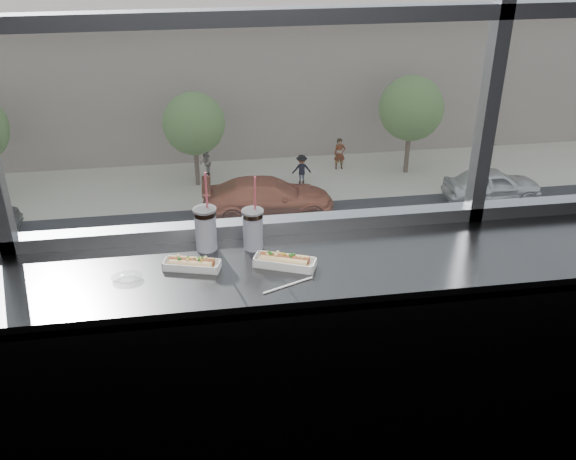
{
  "coord_description": "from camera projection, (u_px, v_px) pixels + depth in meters",
  "views": [
    {
      "loc": [
        -0.22,
        -0.94,
        2.41
      ],
      "look_at": [
        0.11,
        1.23,
        1.25
      ],
      "focal_mm": 40.0,
      "sensor_mm": 36.0,
      "label": 1
    }
  ],
  "objects": [
    {
      "name": "wrapper",
      "position": [
        127.0,
        277.0,
        2.43
      ],
      "size": [
        0.11,
        0.08,
        0.03
      ],
      "primitive_type": "ellipsoid",
      "color": "silver",
      "rests_on": "counter"
    },
    {
      "name": "hotdog_tray_left",
      "position": [
        192.0,
        264.0,
        2.5
      ],
      "size": [
        0.23,
        0.13,
        0.05
      ],
      "rotation": [
        0.0,
        0.0,
        -0.28
      ],
      "color": "white",
      "rests_on": "counter"
    },
    {
      "name": "plaza_ground",
      "position": [
        195.0,
        99.0,
        46.41
      ],
      "size": [
        120.0,
        120.0,
        0.0
      ],
      "primitive_type": "plane",
      "color": "#B4AE98",
      "rests_on": "ground"
    },
    {
      "name": "soda_cup_right",
      "position": [
        253.0,
        227.0,
        2.61
      ],
      "size": [
        0.09,
        0.09,
        0.33
      ],
      "color": "white",
      "rests_on": "counter"
    },
    {
      "name": "far_building",
      "position": [
        193.0,
        61.0,
        39.73
      ],
      "size": [
        50.0,
        14.0,
        8.0
      ],
      "primitive_type": "cube",
      "color": "gray",
      "rests_on": "plaza_ground"
    },
    {
      "name": "far_sidewalk",
      "position": [
        203.0,
        184.0,
        32.88
      ],
      "size": [
        80.0,
        6.0,
        0.04
      ],
      "primitive_type": "cube",
      "color": "#B4AE98",
      "rests_on": "plaza_ground"
    },
    {
      "name": "pedestrian_b",
      "position": [
        205.0,
        160.0,
        33.29
      ],
      "size": [
        0.62,
        0.83,
        1.86
      ],
      "primitive_type": "imported",
      "rotation": [
        0.0,
        0.0,
        4.71
      ],
      "color": "#66605B",
      "rests_on": "far_sidewalk"
    },
    {
      "name": "street_asphalt",
      "position": [
        210.0,
        264.0,
        25.9
      ],
      "size": [
        80.0,
        10.0,
        0.06
      ],
      "primitive_type": "cube",
      "color": "black",
      "rests_on": "plaza_ground"
    },
    {
      "name": "wall_back_lower",
      "position": [
        255.0,
        335.0,
        3.03
      ],
      "size": [
        6.0,
        0.0,
        6.0
      ],
      "primitive_type": "plane",
      "rotation": [
        1.57,
        0.0,
        0.0
      ],
      "color": "black",
      "rests_on": "ground"
    },
    {
      "name": "tree_right",
      "position": [
        411.0,
        109.0,
        32.67
      ],
      "size": [
        3.33,
        3.33,
        5.2
      ],
      "color": "#47382B",
      "rests_on": "far_sidewalk"
    },
    {
      "name": "car_near_c",
      "position": [
        218.0,
        297.0,
        21.95
      ],
      "size": [
        3.1,
        6.18,
        1.98
      ],
      "primitive_type": "imported",
      "rotation": [
        0.0,
        0.0,
        1.46
      ],
      "color": "#A00829",
      "rests_on": "street_asphalt"
    },
    {
      "name": "counter",
      "position": [
        260.0,
        272.0,
        2.55
      ],
      "size": [
        6.0,
        0.55,
        0.06
      ],
      "primitive_type": "cube",
      "color": "#4F4F4F",
      "rests_on": "ground"
    },
    {
      "name": "tree_center",
      "position": [
        194.0,
        124.0,
        31.32
      ],
      "size": [
        3.09,
        3.09,
        4.83
      ],
      "color": "#47382B",
      "rests_on": "far_sidewalk"
    },
    {
      "name": "counter_fascia",
      "position": [
        270.0,
        415.0,
        2.57
      ],
      "size": [
        6.0,
        0.04,
        1.04
      ],
      "primitive_type": "cube",
      "color": "#4F4F4F",
      "rests_on": "ground"
    },
    {
      "name": "pedestrian_c",
      "position": [
        302.0,
        166.0,
        32.55
      ],
      "size": [
        0.82,
        0.62,
        1.85
      ],
      "primitive_type": "imported",
      "rotation": [
        0.0,
        0.0,
        3.14
      ],
      "color": "#66605B",
      "rests_on": "far_sidewalk"
    },
    {
      "name": "soda_cup_left",
      "position": [
        206.0,
        227.0,
        2.6
      ],
      "size": [
        0.1,
        0.1,
        0.35
      ],
      "color": "white",
      "rests_on": "counter"
    },
    {
      "name": "car_far_c",
      "position": [
        493.0,
        179.0,
        30.71
      ],
      "size": [
        2.67,
        6.35,
        2.11
      ],
      "primitive_type": "imported",
      "rotation": [
        0.0,
        0.0,
        1.58
      ],
      "color": "silver",
      "rests_on": "street_asphalt"
    },
    {
      "name": "hotdog_tray_right",
      "position": [
        285.0,
        261.0,
        2.52
      ],
      "size": [
        0.26,
        0.17,
        0.06
      ],
      "rotation": [
        0.0,
        0.0,
        -0.39
      ],
      "color": "white",
      "rests_on": "counter"
    },
    {
      "name": "pedestrian_d",
      "position": [
        340.0,
        151.0,
        34.22
      ],
      "size": [
        0.91,
        0.68,
        2.04
      ],
      "primitive_type": "imported",
      "color": "#66605B",
      "rests_on": "far_sidewalk"
    },
    {
      "name": "loose_straw",
      "position": [
        288.0,
        285.0,
        2.4
      ],
      "size": [
        0.2,
        0.09,
        0.01
      ],
      "primitive_type": "cylinder",
      "rotation": [
        0.0,
        1.57,
        0.39
      ],
      "color": "white",
      "rests_on": "counter"
    },
    {
      "name": "car_far_b",
      "position": [
        268.0,
        192.0,
        29.21
      ],
      "size": [
        3.16,
        7.07,
        2.32
      ],
      "primitive_type": "imported",
      "rotation": [
        0.0,
        0.0,
        1.53
      ],
      "color": "#BC5736",
      "rests_on": "street_asphalt"
    }
  ]
}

